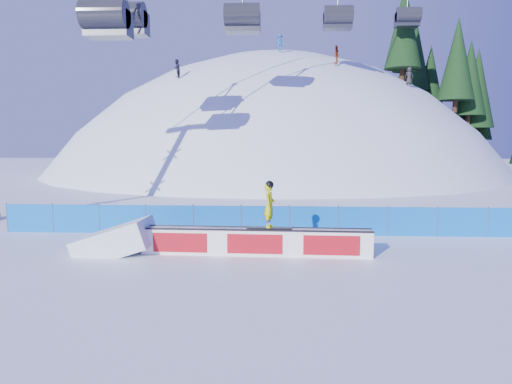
{
  "coord_description": "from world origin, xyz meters",
  "views": [
    {
      "loc": [
        0.56,
        -14.08,
        3.94
      ],
      "look_at": [
        -0.3,
        2.98,
        1.96
      ],
      "focal_mm": 32.0,
      "sensor_mm": 36.0,
      "label": 1
    }
  ],
  "objects": [
    {
      "name": "safety_fence",
      "position": [
        0.0,
        4.5,
        0.6
      ],
      "size": [
        22.05,
        0.05,
        1.3
      ],
      "color": "blue",
      "rests_on": "ground"
    },
    {
      "name": "snow_ramp",
      "position": [
        -5.14,
        1.29,
        0.0
      ],
      "size": [
        2.77,
        1.78,
        1.7
      ],
      "primitive_type": null,
      "rotation": [
        0.0,
        -0.31,
        -0.03
      ],
      "color": "white",
      "rests_on": "ground"
    },
    {
      "name": "snow_hill",
      "position": [
        0.0,
        42.0,
        -18.0
      ],
      "size": [
        64.0,
        64.0,
        64.0
      ],
      "color": "white",
      "rests_on": "ground"
    },
    {
      "name": "ground",
      "position": [
        0.0,
        0.0,
        0.0
      ],
      "size": [
        160.0,
        160.0,
        0.0
      ],
      "primitive_type": "plane",
      "color": "white",
      "rests_on": "ground"
    },
    {
      "name": "snowboarder",
      "position": [
        0.25,
        1.12,
        1.74
      ],
      "size": [
        1.56,
        0.61,
        1.62
      ],
      "rotation": [
        0.0,
        0.0,
        1.36
      ],
      "color": "black",
      "rests_on": "rail_box"
    },
    {
      "name": "rail_box",
      "position": [
        -0.23,
        1.14,
        0.46
      ],
      "size": [
        7.87,
        0.79,
        0.94
      ],
      "rotation": [
        0.0,
        0.0,
        -0.03
      ],
      "color": "white",
      "rests_on": "ground"
    },
    {
      "name": "distant_skiers",
      "position": [
        1.85,
        30.75,
        11.62
      ],
      "size": [
        22.59,
        5.63,
        5.29
      ],
      "color": "black",
      "rests_on": "ground"
    },
    {
      "name": "treeline",
      "position": [
        23.18,
        40.15,
        9.32
      ],
      "size": [
        20.81,
        10.2,
        18.43
      ],
      "color": "#311E13",
      "rests_on": "ground"
    }
  ]
}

